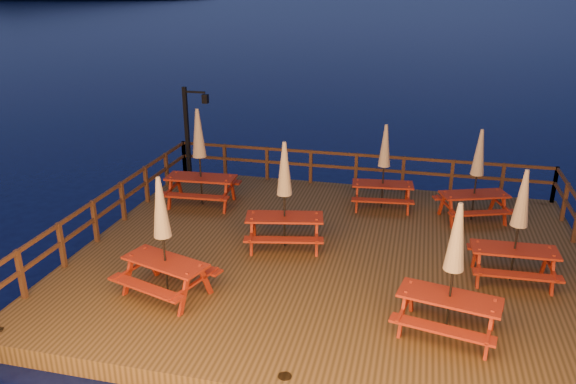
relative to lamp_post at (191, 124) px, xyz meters
name	(u,v)px	position (x,y,z in m)	size (l,w,h in m)	color
ground	(330,268)	(5.39, -4.55, -2.20)	(500.00, 500.00, 0.00)	black
deck	(330,261)	(5.39, -4.55, -2.00)	(12.00, 10.00, 0.40)	#412F15
deck_piles	(330,279)	(5.39, -4.55, -2.50)	(11.44, 9.44, 1.40)	#3D1E13
railing	(342,198)	(5.39, -2.77, -1.03)	(11.80, 9.75, 1.10)	#3D1E13
lamp_post	(191,124)	(0.00, 0.00, 0.00)	(0.85, 0.18, 3.00)	black
picnic_table_0	(384,165)	(6.35, -1.30, -0.52)	(1.86, 1.59, 2.46)	maroon
picnic_table_1	(519,225)	(9.45, -4.89, -0.46)	(1.85, 1.54, 2.57)	maroon
picnic_table_2	(200,156)	(1.20, -2.28, -0.31)	(2.08, 1.75, 2.85)	maroon
picnic_table_3	(284,194)	(4.22, -4.41, -0.40)	(2.15, 1.89, 2.68)	maroon
picnic_table_4	(163,235)	(2.37, -7.18, -0.44)	(2.19, 1.98, 2.61)	maroon
picnic_table_5	(477,174)	(8.83, -1.61, -0.47)	(2.18, 1.99, 2.55)	maroon
picnic_table_6	(453,268)	(8.03, -7.26, -0.43)	(2.10, 1.84, 2.62)	maroon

